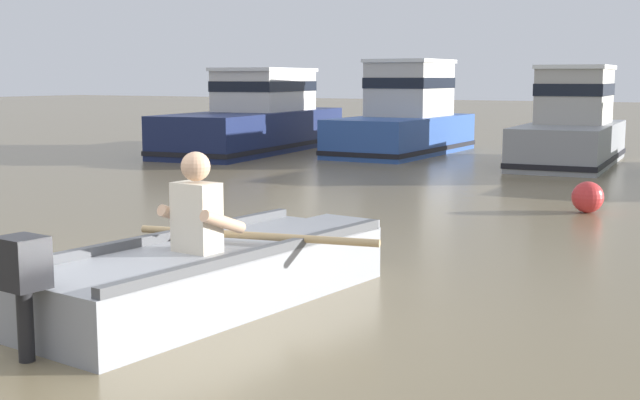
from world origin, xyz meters
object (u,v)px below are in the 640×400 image
at_px(rowboat_with_person, 218,271).
at_px(moored_boat_blue, 405,119).
at_px(moored_boat_navy, 257,120).
at_px(mooring_buoy, 588,197).
at_px(moored_boat_grey, 571,128).

relative_size(rowboat_with_person, moored_boat_blue, 0.81).
xyz_separation_m(moored_boat_navy, mooring_buoy, (8.98, -5.87, -0.53)).
distance_m(moored_boat_blue, moored_boat_grey, 3.97).
bearing_deg(moored_boat_grey, moored_boat_blue, 171.32).
relative_size(moored_boat_grey, mooring_buoy, 11.39).
distance_m(moored_boat_navy, moored_boat_grey, 7.30).
bearing_deg(moored_boat_blue, moored_boat_grey, -8.68).
bearing_deg(rowboat_with_person, moored_boat_navy, 122.27).
height_order(rowboat_with_person, moored_boat_navy, moored_boat_navy).
bearing_deg(mooring_buoy, moored_boat_navy, 146.82).
relative_size(rowboat_with_person, moored_boat_grey, 0.80).
distance_m(rowboat_with_person, moored_boat_blue, 13.52).
bearing_deg(moored_boat_grey, moored_boat_navy, -176.54).
xyz_separation_m(moored_boat_grey, mooring_buoy, (1.70, -6.31, -0.52)).
bearing_deg(rowboat_with_person, mooring_buoy, 75.73).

